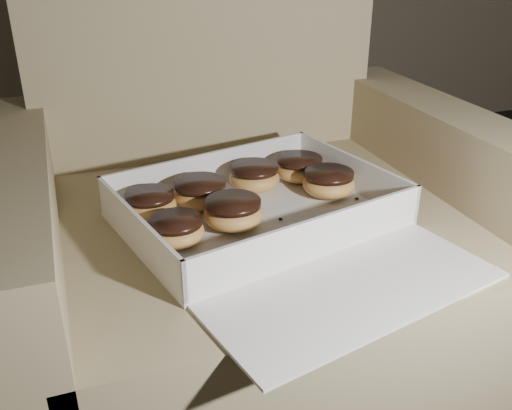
% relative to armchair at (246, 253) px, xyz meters
% --- Properties ---
extents(armchair, '(0.87, 0.73, 0.91)m').
position_rel_armchair_xyz_m(armchair, '(0.00, 0.00, 0.00)').
color(armchair, '#968160').
rests_on(armchair, floor).
extents(bakery_box, '(0.51, 0.56, 0.07)m').
position_rel_armchair_xyz_m(bakery_box, '(-0.00, -0.14, 0.13)').
color(bakery_box, white).
rests_on(bakery_box, armchair).
extents(donut_a, '(0.09, 0.09, 0.05)m').
position_rel_armchair_xyz_m(donut_a, '(0.02, 0.00, 0.15)').
color(donut_a, '#E49C4F').
rests_on(donut_a, bakery_box).
extents(donut_b, '(0.09, 0.09, 0.05)m').
position_rel_armchair_xyz_m(donut_b, '(-0.06, -0.12, 0.15)').
color(donut_b, '#E49C4F').
rests_on(donut_b, bakery_box).
extents(donut_c, '(0.08, 0.08, 0.04)m').
position_rel_armchair_xyz_m(donut_c, '(-0.18, -0.04, 0.15)').
color(donut_c, '#E49C4F').
rests_on(donut_c, bakery_box).
extents(donut_d, '(0.08, 0.08, 0.04)m').
position_rel_armchair_xyz_m(donut_d, '(-0.16, -0.14, 0.15)').
color(donut_d, '#E49C4F').
rests_on(donut_d, bakery_box).
extents(donut_e, '(0.09, 0.09, 0.05)m').
position_rel_armchair_xyz_m(donut_e, '(-0.09, -0.03, 0.15)').
color(donut_e, '#E49C4F').
rests_on(donut_e, bakery_box).
extents(donut_f, '(0.09, 0.09, 0.04)m').
position_rel_armchair_xyz_m(donut_f, '(0.11, 0.01, 0.15)').
color(donut_f, '#E49C4F').
rests_on(donut_f, bakery_box).
extents(donut_g, '(0.09, 0.09, 0.05)m').
position_rel_armchair_xyz_m(donut_g, '(0.13, -0.07, 0.15)').
color(donut_g, '#E49C4F').
rests_on(donut_g, bakery_box).
extents(crumb_a, '(0.01, 0.01, 0.00)m').
position_rel_armchair_xyz_m(crumb_a, '(0.13, -0.20, 0.13)').
color(crumb_a, black).
rests_on(crumb_a, bakery_box).
extents(crumb_b, '(0.01, 0.01, 0.00)m').
position_rel_armchair_xyz_m(crumb_b, '(0.01, -0.18, 0.13)').
color(crumb_b, black).
rests_on(crumb_b, bakery_box).
extents(crumb_c, '(0.01, 0.01, 0.00)m').
position_rel_armchair_xyz_m(crumb_c, '(0.02, -0.12, 0.13)').
color(crumb_c, black).
rests_on(crumb_c, bakery_box).
extents(crumb_d, '(0.01, 0.01, 0.00)m').
position_rel_armchair_xyz_m(crumb_d, '(0.17, -0.10, 0.13)').
color(crumb_d, black).
rests_on(crumb_d, bakery_box).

